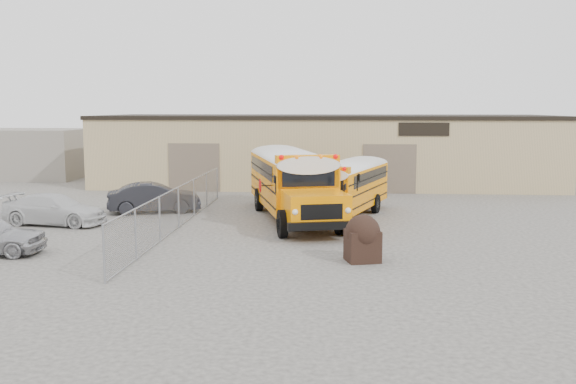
# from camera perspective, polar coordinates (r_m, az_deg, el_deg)

# --- Properties ---
(ground) EXTENTS (120.00, 120.00, 0.00)m
(ground) POSITION_cam_1_polar(r_m,az_deg,el_deg) (24.58, 2.36, -4.69)
(ground) COLOR #464240
(ground) RESTS_ON ground
(warehouse) EXTENTS (30.20, 10.20, 4.67)m
(warehouse) POSITION_cam_1_polar(r_m,az_deg,el_deg) (44.10, 3.31, 3.84)
(warehouse) COLOR tan
(warehouse) RESTS_ON ground
(chainlink_fence) EXTENTS (0.07, 18.07, 1.81)m
(chainlink_fence) POSITION_cam_1_polar(r_m,az_deg,el_deg) (28.19, -9.69, -1.35)
(chainlink_fence) COLOR gray
(chainlink_fence) RESTS_ON ground
(distant_building_left) EXTENTS (8.00, 6.00, 3.60)m
(distant_building_left) POSITION_cam_1_polar(r_m,az_deg,el_deg) (51.48, -21.99, 3.20)
(distant_building_left) COLOR gray
(distant_building_left) RESTS_ON ground
(school_bus_left) EXTENTS (5.44, 11.47, 3.26)m
(school_bus_left) POSITION_cam_1_polar(r_m,az_deg,el_deg) (36.87, -1.54, 2.37)
(school_bus_left) COLOR #FE8A01
(school_bus_left) RESTS_ON ground
(school_bus_right) EXTENTS (5.00, 9.54, 2.72)m
(school_bus_right) POSITION_cam_1_polar(r_m,az_deg,el_deg) (35.70, 7.64, 1.63)
(school_bus_right) COLOR orange
(school_bus_right) RESTS_ON ground
(tarp_bundle) EXTENTS (1.30, 1.22, 1.61)m
(tarp_bundle) POSITION_cam_1_polar(r_m,az_deg,el_deg) (21.91, 6.65, -4.04)
(tarp_bundle) COLOR black
(tarp_bundle) RESTS_ON ground
(car_white) EXTENTS (4.92, 2.55, 1.36)m
(car_white) POSITION_cam_1_polar(r_m,az_deg,el_deg) (30.46, -20.03, -1.46)
(car_white) COLOR silver
(car_white) RESTS_ON ground
(car_dark) EXTENTS (4.78, 2.87, 1.49)m
(car_dark) POSITION_cam_1_polar(r_m,az_deg,el_deg) (32.56, -11.81, -0.50)
(car_dark) COLOR black
(car_dark) RESTS_ON ground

